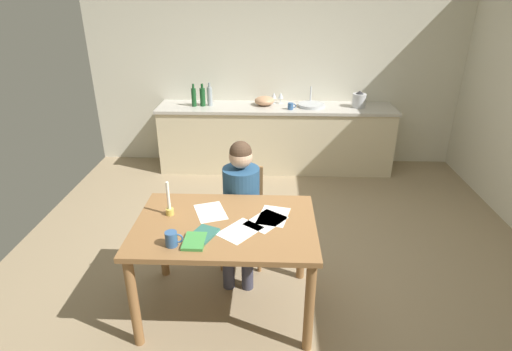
% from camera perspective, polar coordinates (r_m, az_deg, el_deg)
% --- Properties ---
extents(ground_plane, '(5.20, 5.20, 0.04)m').
position_cam_1_polar(ground_plane, '(3.96, 2.78, -12.05)').
color(ground_plane, '#937F60').
extents(wall_back, '(5.20, 0.12, 2.60)m').
position_cam_1_polar(wall_back, '(5.88, 2.87, 14.30)').
color(wall_back, beige).
rests_on(wall_back, ground).
extents(kitchen_counter, '(3.20, 0.64, 0.90)m').
position_cam_1_polar(kitchen_counter, '(5.74, 2.72, 5.30)').
color(kitchen_counter, beige).
rests_on(kitchen_counter, ground).
extents(dining_table, '(1.33, 0.92, 0.78)m').
position_cam_1_polar(dining_table, '(3.08, -4.26, -8.39)').
color(dining_table, olive).
rests_on(dining_table, ground).
extents(chair_at_table, '(0.41, 0.41, 0.88)m').
position_cam_1_polar(chair_at_table, '(3.76, -1.91, -4.86)').
color(chair_at_table, olive).
rests_on(chair_at_table, ground).
extents(person_seated, '(0.33, 0.60, 1.19)m').
position_cam_1_polar(person_seated, '(3.54, -2.16, -3.48)').
color(person_seated, navy).
rests_on(person_seated, ground).
extents(coffee_mug, '(0.12, 0.08, 0.10)m').
position_cam_1_polar(coffee_mug, '(2.80, -11.66, -8.65)').
color(coffee_mug, '#33598C').
rests_on(coffee_mug, dining_table).
extents(candlestick, '(0.06, 0.06, 0.27)m').
position_cam_1_polar(candlestick, '(3.15, -12.01, -4.14)').
color(candlestick, gold).
rests_on(candlestick, dining_table).
extents(book_magazine, '(0.15, 0.21, 0.02)m').
position_cam_1_polar(book_magazine, '(2.82, -8.58, -9.06)').
color(book_magazine, '#408F40').
rests_on(book_magazine, dining_table).
extents(book_cookery, '(0.22, 0.25, 0.02)m').
position_cam_1_polar(book_cookery, '(2.89, -7.36, -8.13)').
color(book_cookery, '#2C6357').
rests_on(book_cookery, dining_table).
extents(paper_letter, '(0.27, 0.34, 0.00)m').
position_cam_1_polar(paper_letter, '(3.10, 2.44, -5.65)').
color(paper_letter, white).
rests_on(paper_letter, dining_table).
extents(paper_bill, '(0.35, 0.36, 0.00)m').
position_cam_1_polar(paper_bill, '(2.92, -2.24, -7.71)').
color(paper_bill, white).
rests_on(paper_bill, dining_table).
extents(paper_envelope, '(0.35, 0.36, 0.00)m').
position_cam_1_polar(paper_envelope, '(3.04, 1.36, -6.34)').
color(paper_envelope, white).
rests_on(paper_envelope, dining_table).
extents(paper_receipt, '(0.30, 0.35, 0.00)m').
position_cam_1_polar(paper_receipt, '(3.17, -6.36, -5.07)').
color(paper_receipt, white).
rests_on(paper_receipt, dining_table).
extents(sink_unit, '(0.36, 0.36, 0.24)m').
position_cam_1_polar(sink_unit, '(5.64, 7.71, 9.74)').
color(sink_unit, '#B2B7BC').
rests_on(sink_unit, kitchen_counter).
extents(bottle_oil, '(0.06, 0.06, 0.30)m').
position_cam_1_polar(bottle_oil, '(5.64, -8.67, 10.79)').
color(bottle_oil, '#194C23').
rests_on(bottle_oil, kitchen_counter).
extents(bottle_vinegar, '(0.07, 0.07, 0.30)m').
position_cam_1_polar(bottle_vinegar, '(5.64, -7.46, 10.86)').
color(bottle_vinegar, '#194C23').
rests_on(bottle_vinegar, kitchen_counter).
extents(bottle_wine_red, '(0.07, 0.07, 0.31)m').
position_cam_1_polar(bottle_wine_red, '(5.65, -6.48, 10.97)').
color(bottle_wine_red, '#8C999E').
rests_on(bottle_wine_red, kitchen_counter).
extents(mixing_bowl, '(0.27, 0.27, 0.12)m').
position_cam_1_polar(mixing_bowl, '(5.65, 1.19, 10.38)').
color(mixing_bowl, tan).
rests_on(mixing_bowl, kitchen_counter).
extents(stovetop_kettle, '(0.18, 0.18, 0.22)m').
position_cam_1_polar(stovetop_kettle, '(5.71, 14.18, 10.19)').
color(stovetop_kettle, '#B7BABF').
rests_on(stovetop_kettle, kitchen_counter).
extents(wine_glass_near_sink, '(0.07, 0.07, 0.15)m').
position_cam_1_polar(wine_glass_near_sink, '(5.73, 3.47, 11.04)').
color(wine_glass_near_sink, silver).
rests_on(wine_glass_near_sink, kitchen_counter).
extents(wine_glass_by_kettle, '(0.07, 0.07, 0.15)m').
position_cam_1_polar(wine_glass_by_kettle, '(5.73, 2.51, 11.06)').
color(wine_glass_by_kettle, silver).
rests_on(wine_glass_by_kettle, kitchen_counter).
extents(teacup_on_counter, '(0.11, 0.07, 0.09)m').
position_cam_1_polar(teacup_on_counter, '(5.46, 4.87, 9.62)').
color(teacup_on_counter, '#33598C').
rests_on(teacup_on_counter, kitchen_counter).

